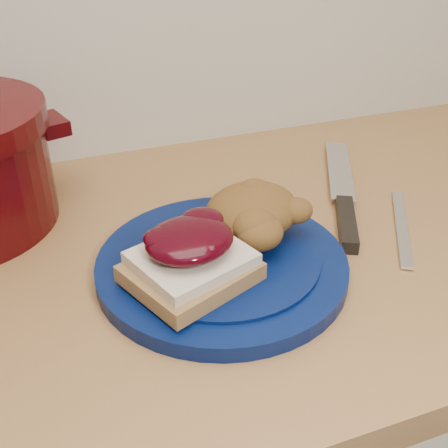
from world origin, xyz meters
name	(u,v)px	position (x,y,z in m)	size (l,w,h in m)	color
plate	(222,265)	(0.01, 1.44, 0.91)	(0.28, 0.28, 0.02)	#041242
sandwich	(190,257)	(-0.03, 1.42, 0.95)	(0.15, 0.14, 0.06)	olive
stuffing_mound	(252,211)	(0.06, 1.48, 0.95)	(0.11, 0.10, 0.06)	brown
chef_knife	(345,207)	(0.21, 1.51, 0.91)	(0.16, 0.28, 0.02)	black
butter_knife	(402,226)	(0.25, 1.45, 0.90)	(0.18, 0.01, 0.00)	silver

